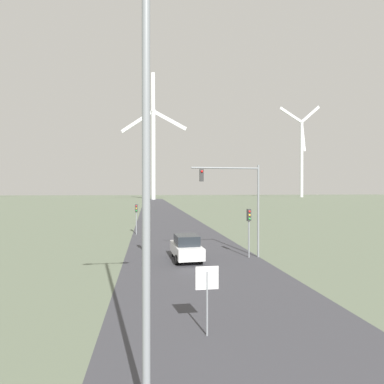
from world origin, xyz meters
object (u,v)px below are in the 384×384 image
(streetlamp, at_px, (146,92))
(traffic_light_post_near_left, at_px, (148,219))
(traffic_light_post_mid_left, at_px, (136,212))
(wind_turbine_left, at_px, (153,145))
(car_approaching, at_px, (186,247))
(wind_turbine_center, at_px, (302,151))
(traffic_light_mast_overhead, at_px, (237,192))
(traffic_light_post_near_right, at_px, (249,222))
(stop_sign_near, at_px, (207,287))

(streetlamp, height_order, traffic_light_post_near_left, streetlamp)
(traffic_light_post_mid_left, xyz_separation_m, wind_turbine_left, (4.33, 125.01, 26.43))
(traffic_light_post_near_left, bearing_deg, wind_turbine_left, 88.74)
(traffic_light_post_mid_left, xyz_separation_m, car_approaching, (4.03, -13.15, -1.60))
(car_approaching, height_order, wind_turbine_center, wind_turbine_center)
(streetlamp, height_order, traffic_light_mast_overhead, streetlamp)
(streetlamp, distance_m, traffic_light_post_near_right, 17.24)
(traffic_light_post_near_right, bearing_deg, traffic_light_post_near_left, 168.53)
(stop_sign_near, height_order, traffic_light_post_near_right, traffic_light_post_near_right)
(traffic_light_post_near_right, height_order, wind_turbine_left, wind_turbine_left)
(traffic_light_post_near_left, relative_size, traffic_light_mast_overhead, 0.55)
(stop_sign_near, distance_m, wind_turbine_center, 215.71)
(traffic_light_post_near_left, xyz_separation_m, traffic_light_mast_overhead, (6.50, -1.45, 2.13))
(traffic_light_post_mid_left, bearing_deg, stop_sign_near, -82.28)
(traffic_light_mast_overhead, xyz_separation_m, car_approaching, (-3.80, -0.18, -4.02))
(stop_sign_near, height_order, traffic_light_post_near_left, traffic_light_post_near_left)
(stop_sign_near, bearing_deg, car_approaching, 86.26)
(streetlamp, relative_size, car_approaching, 2.79)
(stop_sign_near, xyz_separation_m, traffic_light_post_mid_left, (-3.30, 24.35, 0.83))
(stop_sign_near, bearing_deg, wind_turbine_center, 60.57)
(traffic_light_post_mid_left, bearing_deg, wind_turbine_left, 88.02)
(car_approaching, height_order, wind_turbine_left, wind_turbine_left)
(traffic_light_post_near_left, distance_m, wind_turbine_left, 139.05)
(traffic_light_post_near_left, distance_m, car_approaching, 3.68)
(traffic_light_post_near_right, height_order, wind_turbine_center, wind_turbine_center)
(traffic_light_post_near_left, height_order, wind_turbine_center, wind_turbine_center)
(wind_turbine_center, bearing_deg, traffic_light_mast_overhead, -119.89)
(traffic_light_post_near_right, bearing_deg, stop_sign_near, -115.79)
(stop_sign_near, height_order, car_approaching, stop_sign_near)
(stop_sign_near, bearing_deg, wind_turbine_left, 89.60)
(wind_turbine_left, bearing_deg, car_approaching, -90.12)
(car_approaching, xyz_separation_m, wind_turbine_left, (0.30, 138.17, 28.03))
(traffic_light_post_near_left, relative_size, traffic_light_post_near_right, 1.05)
(car_approaching, xyz_separation_m, wind_turbine_center, (104.19, 174.81, 31.19))
(streetlamp, distance_m, wind_turbine_center, 219.06)
(car_approaching, bearing_deg, traffic_light_post_near_left, 148.96)
(streetlamp, bearing_deg, traffic_light_post_near_left, 89.69)
(wind_turbine_left, bearing_deg, wind_turbine_center, 19.43)
(traffic_light_post_mid_left, bearing_deg, wind_turbine_center, 56.20)
(stop_sign_near, relative_size, wind_turbine_center, 0.04)
(traffic_light_post_near_right, xyz_separation_m, wind_turbine_center, (99.45, 174.69, 29.44))
(streetlamp, height_order, traffic_light_post_near_right, streetlamp)
(traffic_light_post_near_left, relative_size, traffic_light_post_mid_left, 1.12)
(traffic_light_post_mid_left, distance_m, traffic_light_mast_overhead, 15.35)
(streetlamp, xyz_separation_m, traffic_light_mast_overhead, (6.59, 14.90, -2.25))
(traffic_light_post_near_left, distance_m, traffic_light_post_near_right, 7.60)
(stop_sign_near, xyz_separation_m, traffic_light_mast_overhead, (4.53, 11.38, 3.25))
(stop_sign_near, distance_m, traffic_light_post_mid_left, 24.59)
(stop_sign_near, xyz_separation_m, traffic_light_post_near_right, (5.47, 11.32, 0.98))
(traffic_light_mast_overhead, distance_m, wind_turbine_center, 203.25)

